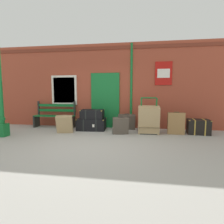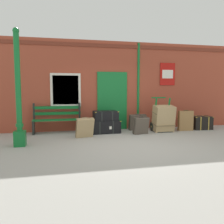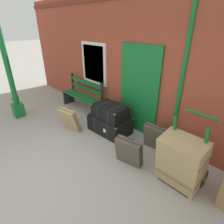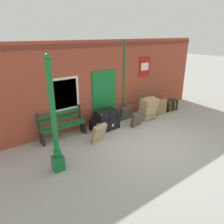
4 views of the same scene
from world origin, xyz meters
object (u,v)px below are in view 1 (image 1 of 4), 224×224
Objects in this scene: suitcase_brown at (176,123)px; suitcase_tan at (65,124)px; suitcase_slate at (127,122)px; corner_trunk at (198,127)px; porters_trolley at (148,125)px; lamp_post at (1,100)px; large_brown_trunk at (149,120)px; suitcase_cream at (121,126)px; platform_bench at (55,116)px; steamer_trunk_middle at (92,114)px; steamer_trunk_base at (92,124)px.

suitcase_brown is 1.20× the size of suitcase_tan.
suitcase_brown is at bearing -15.74° from suitcase_slate.
corner_trunk is at bearing -7.65° from suitcase_slate.
porters_trolley is 1.65× the size of corner_trunk.
large_brown_trunk is (4.51, 1.08, -0.67)m from lamp_post.
suitcase_cream is (-1.79, -0.30, -0.07)m from suitcase_brown.
suitcase_slate is at bearing -1.39° from platform_bench.
platform_bench reaches higher than suitcase_cream.
lamp_post reaches higher than platform_bench.
steamer_trunk_middle is 2.02m from porters_trolley.
large_brown_trunk is (2.03, -0.30, 0.26)m from steamer_trunk_base.
steamer_trunk_base is at bearing 171.58° from large_brown_trunk.
suitcase_brown is (0.88, -0.11, 0.08)m from porters_trolley.
suitcase_slate reaches higher than steamer_trunk_base.
suitcase_cream reaches higher than steamer_trunk_base.
porters_trolley is at bearing 172.76° from suitcase_brown.
large_brown_trunk is 0.89m from suitcase_brown.
steamer_trunk_base is at bearing 154.33° from suitcase_cream.
porters_trolley is at bearing -3.52° from steamer_trunk_base.
large_brown_trunk is 1.60× the size of suitcase_cream.
platform_bench is 2.83m from suitcase_slate.
large_brown_trunk is (3.59, -0.60, 0.02)m from platform_bench.
large_brown_trunk is at bearing -9.43° from platform_bench.
steamer_trunk_middle is 1.25m from suitcase_cream.
suitcase_cream is 1.86m from suitcase_tan.
suitcase_tan is 2.20m from suitcase_slate.
steamer_trunk_base is 3.65m from corner_trunk.
suitcase_slate is 2.41m from corner_trunk.
lamp_post is 4.81× the size of suitcase_tan.
large_brown_trunk reaches higher than steamer_trunk_middle.
large_brown_trunk is at bearing -175.89° from suitcase_brown.
platform_bench is at bearing 129.87° from suitcase_tan.
corner_trunk is (1.62, 0.03, -0.03)m from porters_trolley.
platform_bench is at bearing 61.30° from lamp_post.
suitcase_cream is 2.56m from corner_trunk.
large_brown_trunk is at bearing -34.55° from suitcase_slate.
suitcase_brown is (2.88, -0.23, -0.23)m from steamer_trunk_middle.
suitcase_tan is (1.75, 0.68, -0.83)m from lamp_post.
suitcase_brown is 1.82m from suitcase_cream.
steamer_trunk_base is 1.79× the size of suitcase_cream.
suitcase_slate is at bearing 11.02° from steamer_trunk_middle.
steamer_trunk_base is at bearing -169.76° from suitcase_slate.
porters_trolley reaches higher than steamer_trunk_base.
porters_trolley is 0.84m from suitcase_slate.
steamer_trunk_base is (2.48, 1.38, -0.93)m from lamp_post.
suitcase_slate is at bearing 23.22° from lamp_post.
platform_bench is at bearing 169.13° from steamer_trunk_middle.
porters_trolley is (1.99, -0.11, -0.31)m from steamer_trunk_middle.
steamer_trunk_middle is 3.63m from corner_trunk.
lamp_post reaches higher than suitcase_brown.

